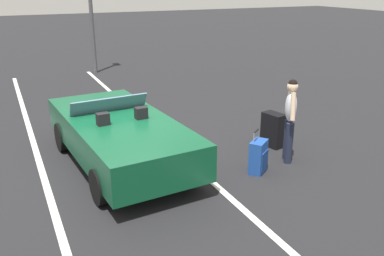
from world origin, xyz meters
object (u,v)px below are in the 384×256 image
object	(u,v)px
suitcase_large_black	(273,130)
traveler_person	(290,116)
convertible_car	(116,133)
suitcase_medium_bright	(258,157)

from	to	relation	value
suitcase_large_black	traveler_person	bearing A→B (deg)	-117.52
traveler_person	convertible_car	bearing A→B (deg)	3.28
convertible_car	suitcase_medium_bright	xyz separation A→B (m)	(-1.64, -2.23, -0.28)
convertible_car	suitcase_medium_bright	size ratio (longest dim) A/B	5.20
suitcase_medium_bright	traveler_person	distance (m)	1.05
traveler_person	suitcase_medium_bright	bearing A→B (deg)	41.93
suitcase_large_black	traveler_person	distance (m)	0.97
suitcase_large_black	suitcase_medium_bright	world-z (taller)	suitcase_medium_bright
suitcase_medium_bright	traveler_person	xyz separation A→B (m)	(0.19, -0.82, 0.62)
convertible_car	suitcase_medium_bright	bearing A→B (deg)	-130.66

